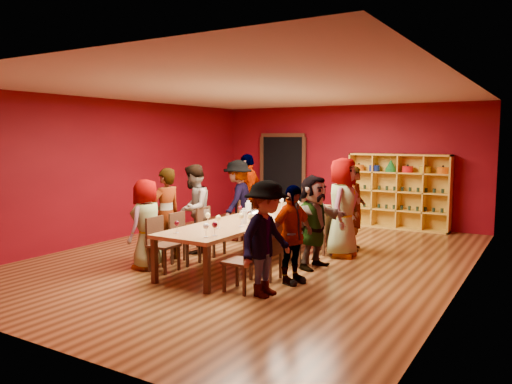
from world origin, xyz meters
TOP-DOWN VIEW (x-y plane):
  - room_shell at (0.00, 0.00)m, footprint 7.10×9.10m
  - tasting_table at (0.00, 0.00)m, footprint 1.10×4.50m
  - doorway at (-1.80, 4.43)m, footprint 1.40×0.17m
  - shelving_unit at (1.40, 4.32)m, footprint 2.40×0.40m
  - chair_person_left_0 at (-0.91, -1.58)m, footprint 0.42×0.42m
  - person_left_0 at (-1.20, -1.58)m, footprint 0.48×0.77m
  - chair_person_left_1 at (-0.91, -1.01)m, footprint 0.42×0.42m
  - person_left_1 at (-1.27, -1.01)m, footprint 0.54×0.67m
  - chair_person_left_2 at (-0.91, -0.25)m, footprint 0.42×0.42m
  - person_left_2 at (-1.25, -0.25)m, footprint 0.71×0.92m
  - chair_person_left_3 at (-0.91, 1.14)m, footprint 0.42×0.42m
  - person_left_3 at (-1.15, 1.14)m, footprint 0.71×1.19m
  - chair_person_left_4 at (-0.91, 1.76)m, footprint 0.42×0.42m
  - person_left_4 at (-1.28, 1.76)m, footprint 0.57×1.11m
  - chair_person_right_0 at (0.91, -1.82)m, footprint 0.42×0.42m
  - person_right_0 at (1.25, -1.82)m, footprint 0.51×1.07m
  - chair_person_right_1 at (0.91, -1.10)m, footprint 0.42×0.42m
  - person_right_1 at (1.27, -1.10)m, footprint 0.63×0.95m
  - chair_person_right_2 at (0.91, -0.10)m, footprint 0.42×0.42m
  - person_right_2 at (1.18, -0.10)m, footprint 0.67×1.51m
  - chair_person_right_3 at (0.91, 0.92)m, footprint 0.42×0.42m
  - person_right_3 at (1.29, 0.92)m, footprint 0.58×0.94m
  - chair_person_right_4 at (0.91, 1.56)m, footprint 0.42×0.42m
  - person_right_4 at (1.29, 1.56)m, footprint 0.61×0.71m
  - wine_glass_0 at (0.09, 0.37)m, footprint 0.07×0.07m
  - wine_glass_1 at (-0.29, -1.10)m, footprint 0.08×0.08m
  - wine_glass_2 at (-0.36, -0.00)m, footprint 0.08×0.08m
  - wine_glass_3 at (-0.27, 1.06)m, footprint 0.09×0.09m
  - wine_glass_4 at (0.29, 1.84)m, footprint 0.08×0.08m
  - wine_glass_5 at (-0.27, -1.90)m, footprint 0.08×0.08m
  - wine_glass_6 at (0.31, 0.71)m, footprint 0.07×0.07m
  - wine_glass_7 at (-0.29, 1.80)m, footprint 0.07×0.07m
  - wine_glass_8 at (0.33, 1.05)m, footprint 0.08×0.08m
  - wine_glass_9 at (0.31, -0.15)m, footprint 0.08×0.08m
  - wine_glass_10 at (-0.00, -0.47)m, footprint 0.08×0.08m
  - wine_glass_11 at (0.33, 0.07)m, footprint 0.08×0.08m
  - wine_glass_12 at (0.30, 1.69)m, footprint 0.09×0.09m
  - wine_glass_13 at (-0.15, 1.25)m, footprint 0.09×0.09m
  - wine_glass_14 at (0.28, -0.95)m, footprint 0.09×0.09m
  - wine_glass_15 at (0.04, -1.26)m, footprint 0.09×0.09m
  - wine_glass_16 at (0.30, -0.72)m, footprint 0.08×0.08m
  - wine_glass_17 at (-0.31, 0.74)m, footprint 0.09×0.09m
  - wine_glass_18 at (0.30, -1.93)m, footprint 0.08×0.08m
  - wine_glass_19 at (0.35, -1.79)m, footprint 0.09×0.09m
  - spittoon_bowl at (0.03, -0.09)m, footprint 0.31×0.31m
  - carafe_a at (-0.21, 0.04)m, footprint 0.13×0.13m
  - carafe_b at (0.16, -0.68)m, footprint 0.13×0.13m
  - wine_bottle at (0.21, 1.98)m, footprint 0.08×0.08m

SIDE VIEW (x-z plane):
  - chair_person_left_0 at x=-0.91m, z-range 0.05..0.94m
  - chair_person_left_1 at x=-0.91m, z-range 0.05..0.94m
  - chair_person_left_2 at x=-0.91m, z-range 0.05..0.94m
  - chair_person_left_3 at x=-0.91m, z-range 0.05..0.94m
  - chair_person_left_4 at x=-0.91m, z-range 0.05..0.94m
  - chair_person_right_0 at x=0.91m, z-range 0.05..0.94m
  - chair_person_right_1 at x=0.91m, z-range 0.05..0.94m
  - chair_person_right_2 at x=0.91m, z-range 0.05..0.94m
  - chair_person_right_3 at x=0.91m, z-range 0.05..0.94m
  - chair_person_right_4 at x=0.91m, z-range 0.05..0.94m
  - tasting_table at x=0.00m, z-range 0.32..1.07m
  - person_right_1 at x=1.27m, z-range 0.00..1.49m
  - person_left_0 at x=-1.20m, z-range 0.00..1.50m
  - person_right_2 at x=1.18m, z-range 0.00..1.58m
  - person_right_0 at x=1.25m, z-range 0.00..1.61m
  - person_right_4 at x=1.29m, z-range 0.00..1.64m
  - spittoon_bowl at x=0.03m, z-range 0.74..0.91m
  - person_left_1 at x=-1.27m, z-range 0.00..1.66m
  - person_left_2 at x=-1.25m, z-range 0.00..1.68m
  - wine_bottle at x=0.21m, z-range 0.72..0.99m
  - person_left_3 at x=-1.15m, z-range 0.00..1.72m
  - carafe_b at x=0.16m, z-range 0.74..1.00m
  - wine_glass_6 at x=0.31m, z-range 0.79..0.97m
  - carafe_a at x=-0.21m, z-range 0.74..1.02m
  - wine_glass_7 at x=-0.29m, z-range 0.79..0.97m
  - wine_glass_0 at x=0.09m, z-range 0.79..0.98m
  - wine_glass_2 at x=-0.36m, z-range 0.79..0.98m
  - wine_glass_5 at x=-0.27m, z-range 0.79..0.98m
  - wine_glass_10 at x=0.00m, z-range 0.79..0.99m
  - wine_glass_4 at x=0.29m, z-range 0.79..0.99m
  - wine_glass_16 at x=0.30m, z-range 0.79..0.99m
  - wine_glass_9 at x=0.31m, z-range 0.80..1.00m
  - wine_glass_8 at x=0.33m, z-range 0.80..1.00m
  - wine_glass_1 at x=-0.29m, z-range 0.80..1.01m
  - wine_glass_18 at x=0.30m, z-range 0.80..1.01m
  - wine_glass_11 at x=0.33m, z-range 0.80..1.01m
  - wine_glass_15 at x=0.04m, z-range 0.80..1.01m
  - wine_glass_13 at x=-0.15m, z-range 0.80..1.01m
  - wine_glass_19 at x=0.35m, z-range 0.80..1.01m
  - wine_glass_17 at x=-0.31m, z-range 0.80..1.01m
  - wine_glass_3 at x=-0.27m, z-range 0.80..1.01m
  - wine_glass_12 at x=0.30m, z-range 0.80..1.02m
  - wine_glass_14 at x=0.28m, z-range 0.80..1.02m
  - person_right_3 at x=1.29m, z-range 0.00..1.82m
  - person_left_4 at x=-1.28m, z-range 0.00..1.83m
  - shelving_unit at x=1.40m, z-range 0.08..1.88m
  - doorway at x=-1.80m, z-range -0.03..2.27m
  - room_shell at x=0.00m, z-range -0.02..3.02m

